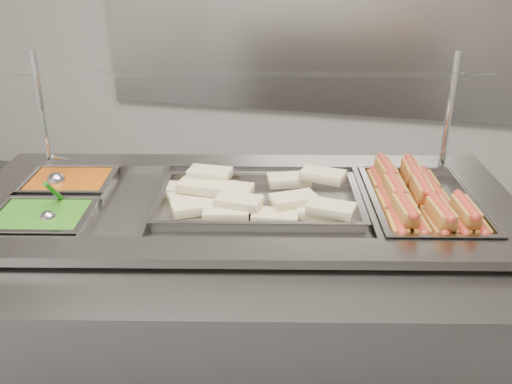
% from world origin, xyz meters
% --- Properties ---
extents(back_panel, '(3.00, 0.04, 1.20)m').
position_xyz_m(back_panel, '(0.00, 2.45, 1.20)').
color(back_panel, '#A9A49E').
rests_on(back_panel, ground).
extents(steam_counter, '(1.99, 1.19, 0.89)m').
position_xyz_m(steam_counter, '(-0.04, 0.41, 0.44)').
color(steam_counter, gray).
rests_on(steam_counter, ground).
extents(tray_rail, '(1.79, 0.72, 0.05)m').
position_xyz_m(tray_rail, '(0.06, -0.09, 0.84)').
color(tray_rail, gray).
rests_on(tray_rail, steam_counter).
extents(sneeze_guard, '(1.65, 0.62, 0.43)m').
position_xyz_m(sneeze_guard, '(-0.09, 0.62, 1.25)').
color(sneeze_guard, silver).
rests_on(sneeze_guard, steam_counter).
extents(pan_hotdogs, '(0.44, 0.60, 0.10)m').
position_xyz_m(pan_hotdogs, '(0.56, 0.54, 0.84)').
color(pan_hotdogs, gray).
rests_on(pan_hotdogs, steam_counter).
extents(pan_wraps, '(0.74, 0.53, 0.07)m').
position_xyz_m(pan_wraps, '(0.02, 0.42, 0.86)').
color(pan_wraps, gray).
rests_on(pan_wraps, steam_counter).
extents(pan_beans, '(0.34, 0.29, 0.10)m').
position_xyz_m(pan_beans, '(-0.70, 0.41, 0.85)').
color(pan_beans, gray).
rests_on(pan_beans, steam_counter).
extents(pan_peas, '(0.34, 0.29, 0.10)m').
position_xyz_m(pan_peas, '(-0.63, 0.13, 0.85)').
color(pan_peas, gray).
rests_on(pan_peas, steam_counter).
extents(hotdogs_in_buns, '(0.40, 0.54, 0.12)m').
position_xyz_m(hotdogs_in_buns, '(0.54, 0.52, 0.89)').
color(hotdogs_in_buns, '#AB7223').
rests_on(hotdogs_in_buns, pan_hotdogs).
extents(tortilla_wraps, '(0.68, 0.38, 0.10)m').
position_xyz_m(tortilla_wraps, '(-0.02, 0.40, 0.90)').
color(tortilla_wraps, beige).
rests_on(tortilla_wraps, pan_wraps).
extents(ladle, '(0.07, 0.19, 0.14)m').
position_xyz_m(ladle, '(-0.73, 0.39, 0.89)').
color(ladle, '#BAB9BF').
rests_on(ladle, pan_beans).
extents(serving_spoon, '(0.07, 0.17, 0.15)m').
position_xyz_m(serving_spoon, '(-0.60, 0.14, 0.90)').
color(serving_spoon, '#BAB9BF').
rests_on(serving_spoon, pan_peas).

